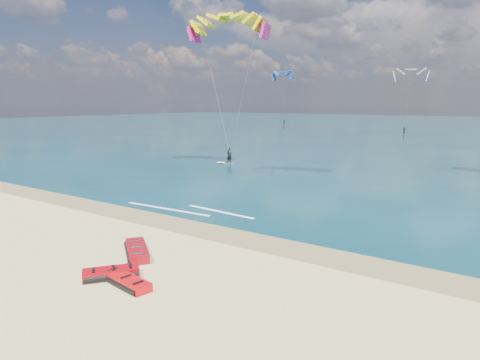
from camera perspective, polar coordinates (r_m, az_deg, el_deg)
name	(u,v)px	position (r m, az deg, el deg)	size (l,w,h in m)	color
ground	(367,154)	(56.49, 16.60, 3.34)	(320.00, 320.00, 0.00)	tan
wet_sand_strip	(154,219)	(24.61, -11.34, -5.13)	(320.00, 2.40, 0.01)	brown
sea	(451,128)	(118.86, 26.28, 6.19)	(320.00, 200.00, 0.04)	#093235
packed_kite_left	(124,284)	(16.48, -15.18, -13.23)	(2.75, 1.00, 0.36)	red
packed_kite_mid	(137,254)	(19.27, -13.54, -9.63)	(2.86, 1.18, 0.43)	#9D0A13
packed_kite_right	(111,277)	(17.18, -16.79, -12.31)	(2.25, 1.10, 0.40)	#A5070E
kitesurfer_main	(229,88)	(41.64, -1.49, 12.13)	(10.12, 7.62, 15.16)	yellow
shoreline_foam	(190,210)	(26.13, -6.68, -4.00)	(8.80, 1.89, 0.01)	white
distant_kites	(381,103)	(102.87, 18.30, 9.68)	(65.70, 26.06, 14.34)	gray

